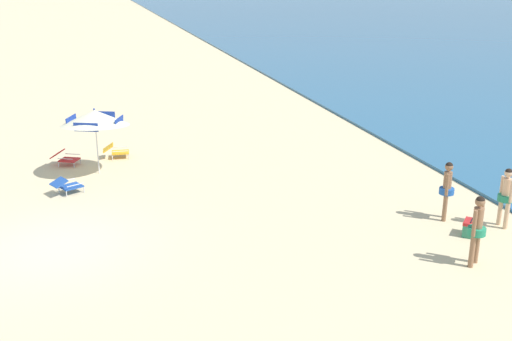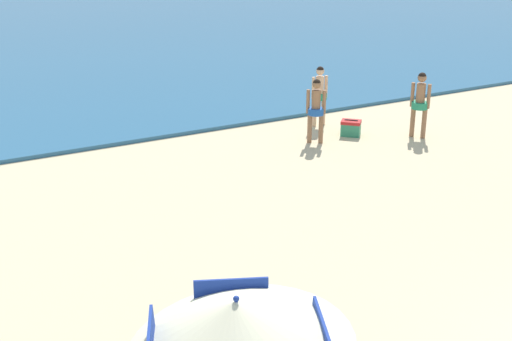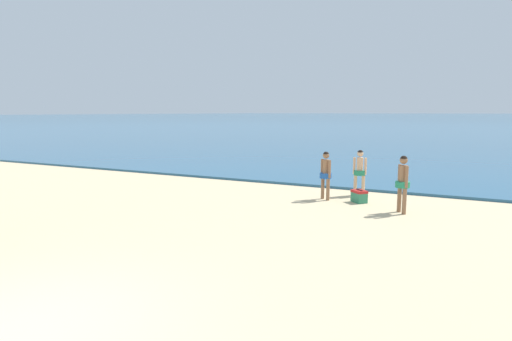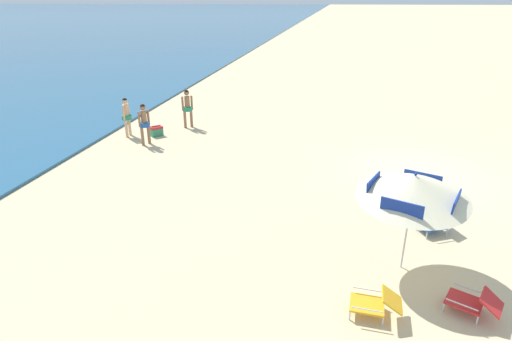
{
  "view_description": "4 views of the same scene",
  "coord_description": "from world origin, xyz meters",
  "px_view_note": "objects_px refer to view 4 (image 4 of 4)",
  "views": [
    {
      "loc": [
        14.52,
        0.89,
        6.54
      ],
      "look_at": [
        -1.37,
        5.49,
        1.02
      ],
      "focal_mm": 43.24,
      "sensor_mm": 36.0,
      "label": 1
    },
    {
      "loc": [
        -7.89,
        -3.64,
        5.54
      ],
      "look_at": [
        -2.75,
        5.98,
        1.35
      ],
      "focal_mm": 48.45,
      "sensor_mm": 36.0,
      "label": 2
    },
    {
      "loc": [
        5.08,
        -3.3,
        2.92
      ],
      "look_at": [
        -0.08,
        7.23,
        1.27
      ],
      "focal_mm": 29.33,
      "sensor_mm": 36.0,
      "label": 3
    },
    {
      "loc": [
        -13.35,
        2.96,
        5.34
      ],
      "look_at": [
        -2.53,
        5.0,
        0.76
      ],
      "focal_mm": 29.14,
      "sensor_mm": 36.0,
      "label": 4
    }
  ],
  "objects_px": {
    "lounge_chair_under_umbrella": "(376,303)",
    "beach_umbrella_striped_main": "(414,187)",
    "lounge_chair_facing_sea": "(436,222)",
    "person_wading_in": "(144,121)",
    "cooler_box": "(156,131)",
    "person_standing_near_shore": "(187,106)",
    "lounge_chair_beside_umbrella": "(474,302)",
    "person_standing_beside": "(126,114)"
  },
  "relations": [
    {
      "from": "lounge_chair_beside_umbrella",
      "to": "person_standing_near_shore",
      "type": "distance_m",
      "value": 13.77
    },
    {
      "from": "beach_umbrella_striped_main",
      "to": "person_standing_near_shore",
      "type": "bearing_deg",
      "value": 41.08
    },
    {
      "from": "lounge_chair_under_umbrella",
      "to": "person_wading_in",
      "type": "relative_size",
      "value": 0.58
    },
    {
      "from": "beach_umbrella_striped_main",
      "to": "person_standing_beside",
      "type": "height_order",
      "value": "beach_umbrella_striped_main"
    },
    {
      "from": "person_wading_in",
      "to": "person_standing_near_shore",
      "type": "bearing_deg",
      "value": -18.59
    },
    {
      "from": "beach_umbrella_striped_main",
      "to": "person_standing_near_shore",
      "type": "xyz_separation_m",
      "value": [
        9.12,
        7.95,
        -0.92
      ]
    },
    {
      "from": "lounge_chair_beside_umbrella",
      "to": "cooler_box",
      "type": "xyz_separation_m",
      "value": [
        8.94,
        9.94,
        -0.07
      ]
    },
    {
      "from": "beach_umbrella_striped_main",
      "to": "lounge_chair_under_umbrella",
      "type": "height_order",
      "value": "beach_umbrella_striped_main"
    },
    {
      "from": "beach_umbrella_striped_main",
      "to": "lounge_chair_facing_sea",
      "type": "bearing_deg",
      "value": -30.78
    },
    {
      "from": "cooler_box",
      "to": "person_standing_near_shore",
      "type": "bearing_deg",
      "value": -32.6
    },
    {
      "from": "lounge_chair_under_umbrella",
      "to": "beach_umbrella_striped_main",
      "type": "bearing_deg",
      "value": -22.68
    },
    {
      "from": "cooler_box",
      "to": "lounge_chair_under_umbrella",
      "type": "bearing_deg",
      "value": -138.63
    },
    {
      "from": "lounge_chair_under_umbrella",
      "to": "person_wading_in",
      "type": "distance_m",
      "value": 11.56
    },
    {
      "from": "lounge_chair_under_umbrella",
      "to": "lounge_chair_facing_sea",
      "type": "xyz_separation_m",
      "value": [
        3.3,
        -1.68,
        0.01
      ]
    },
    {
      "from": "lounge_chair_beside_umbrella",
      "to": "person_standing_beside",
      "type": "height_order",
      "value": "person_standing_beside"
    },
    {
      "from": "person_standing_beside",
      "to": "cooler_box",
      "type": "distance_m",
      "value": 1.37
    },
    {
      "from": "person_standing_beside",
      "to": "person_wading_in",
      "type": "height_order",
      "value": "person_wading_in"
    },
    {
      "from": "lounge_chair_under_umbrella",
      "to": "lounge_chair_beside_umbrella",
      "type": "bearing_deg",
      "value": -78.27
    },
    {
      "from": "person_standing_near_shore",
      "to": "person_standing_beside",
      "type": "relative_size",
      "value": 1.04
    },
    {
      "from": "beach_umbrella_striped_main",
      "to": "cooler_box",
      "type": "relative_size",
      "value": 4.57
    },
    {
      "from": "lounge_chair_facing_sea",
      "to": "person_standing_near_shore",
      "type": "height_order",
      "value": "person_standing_near_shore"
    },
    {
      "from": "lounge_chair_under_umbrella",
      "to": "person_standing_beside",
      "type": "distance_m",
      "value": 13.01
    },
    {
      "from": "lounge_chair_under_umbrella",
      "to": "person_standing_beside",
      "type": "xyz_separation_m",
      "value": [
        9.05,
        9.32,
        0.66
      ]
    },
    {
      "from": "cooler_box",
      "to": "person_wading_in",
      "type": "bearing_deg",
      "value": -177.23
    },
    {
      "from": "person_standing_near_shore",
      "to": "cooler_box",
      "type": "distance_m",
      "value": 1.86
    },
    {
      "from": "person_wading_in",
      "to": "beach_umbrella_striped_main",
      "type": "bearing_deg",
      "value": -126.73
    },
    {
      "from": "lounge_chair_beside_umbrella",
      "to": "cooler_box",
      "type": "distance_m",
      "value": 13.37
    },
    {
      "from": "person_wading_in",
      "to": "cooler_box",
      "type": "bearing_deg",
      "value": 2.77
    },
    {
      "from": "lounge_chair_beside_umbrella",
      "to": "person_wading_in",
      "type": "relative_size",
      "value": 0.64
    },
    {
      "from": "beach_umbrella_striped_main",
      "to": "person_wading_in",
      "type": "relative_size",
      "value": 1.69
    },
    {
      "from": "beach_umbrella_striped_main",
      "to": "cooler_box",
      "type": "bearing_deg",
      "value": 49.03
    },
    {
      "from": "person_wading_in",
      "to": "cooler_box",
      "type": "xyz_separation_m",
      "value": [
        1.12,
        0.05,
        -0.73
      ]
    },
    {
      "from": "lounge_chair_beside_umbrella",
      "to": "person_standing_beside",
      "type": "distance_m",
      "value": 14.09
    },
    {
      "from": "lounge_chair_under_umbrella",
      "to": "cooler_box",
      "type": "height_order",
      "value": "lounge_chair_under_umbrella"
    },
    {
      "from": "lounge_chair_under_umbrella",
      "to": "lounge_chair_beside_umbrella",
      "type": "relative_size",
      "value": 0.9
    },
    {
      "from": "person_standing_near_shore",
      "to": "cooler_box",
      "type": "xyz_separation_m",
      "value": [
        -1.43,
        0.91,
        -0.77
      ]
    },
    {
      "from": "person_standing_near_shore",
      "to": "person_standing_beside",
      "type": "xyz_separation_m",
      "value": [
        -1.68,
        2.04,
        -0.04
      ]
    },
    {
      "from": "lounge_chair_beside_umbrella",
      "to": "person_standing_beside",
      "type": "xyz_separation_m",
      "value": [
        8.69,
        11.07,
        0.66
      ]
    },
    {
      "from": "lounge_chair_facing_sea",
      "to": "lounge_chair_beside_umbrella",
      "type": "bearing_deg",
      "value": -178.72
    },
    {
      "from": "lounge_chair_under_umbrella",
      "to": "person_standing_beside",
      "type": "height_order",
      "value": "person_standing_beside"
    },
    {
      "from": "lounge_chair_under_umbrella",
      "to": "cooler_box",
      "type": "bearing_deg",
      "value": 41.37
    },
    {
      "from": "person_wading_in",
      "to": "lounge_chair_facing_sea",
      "type": "bearing_deg",
      "value": -116.44
    }
  ]
}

